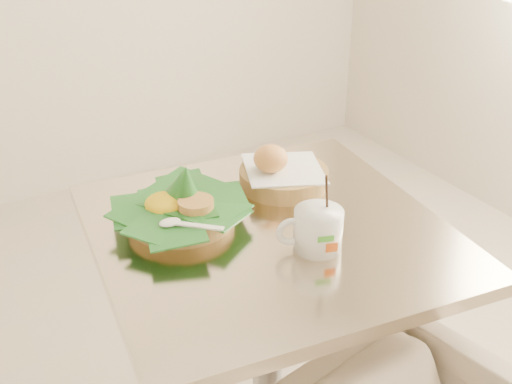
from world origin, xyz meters
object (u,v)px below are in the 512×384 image
cafe_table (268,312)px  bread_basket (281,174)px  coffee_mug (317,229)px  rice_basket (180,205)px

cafe_table → bread_basket: bread_basket is taller
bread_basket → coffee_mug: 0.27m
bread_basket → coffee_mug: coffee_mug is taller
rice_basket → bread_basket: rice_basket is taller
cafe_table → bread_basket: (0.12, 0.15, 0.25)m
cafe_table → rice_basket: (-0.15, 0.11, 0.26)m
cafe_table → bread_basket: 0.31m
cafe_table → rice_basket: bearing=142.2°
bread_basket → coffee_mug: (-0.08, -0.26, 0.01)m
cafe_table → bread_basket: size_ratio=3.44×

